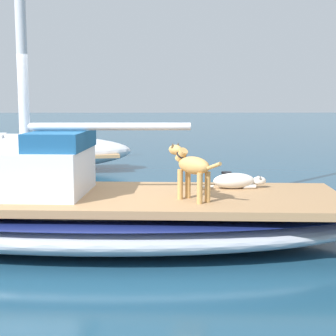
{
  "coord_description": "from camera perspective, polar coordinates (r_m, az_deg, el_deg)",
  "views": [
    {
      "loc": [
        -6.74,
        -0.88,
        1.94
      ],
      "look_at": [
        0.0,
        -1.0,
        1.01
      ],
      "focal_mm": 54.59,
      "sensor_mm": 36.0,
      "label": 1
    }
  ],
  "objects": [
    {
      "name": "dog_tan",
      "position": [
        6.38,
        2.62,
        0.12
      ],
      "size": [
        0.79,
        0.65,
        0.7
      ],
      "color": "tan",
      "rests_on": "sailboat_main"
    },
    {
      "name": "deck_winch",
      "position": [
        7.5,
        6.53,
        -1.26
      ],
      "size": [
        0.16,
        0.16,
        0.21
      ],
      "color": "#B7B7BC",
      "rests_on": "sailboat_main"
    },
    {
      "name": "ground_plane",
      "position": [
        7.06,
        -8.22,
        -8.16
      ],
      "size": [
        120.0,
        120.0,
        0.0
      ],
      "primitive_type": "plane",
      "color": "navy"
    },
    {
      "name": "sailboat_main",
      "position": [
        6.98,
        -8.27,
        -5.52
      ],
      "size": [
        2.97,
        7.38,
        0.66
      ],
      "color": "#B2B7C1",
      "rests_on": "ground"
    },
    {
      "name": "dog_white",
      "position": [
        7.32,
        7.66,
        -1.44
      ],
      "size": [
        0.33,
        0.95,
        0.22
      ],
      "color": "silver",
      "rests_on": "sailboat_main"
    },
    {
      "name": "cabin_house",
      "position": [
        7.16,
        -17.19,
        0.0
      ],
      "size": [
        1.54,
        2.3,
        0.84
      ],
      "color": "silver",
      "rests_on": "sailboat_main"
    }
  ]
}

